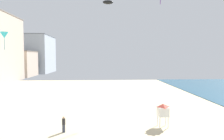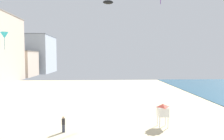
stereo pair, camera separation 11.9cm
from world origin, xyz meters
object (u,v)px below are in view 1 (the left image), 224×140
object	(u,v)px
kite_flyer	(64,123)
kite_cyan_delta	(4,35)
kite_black_parafoil_2	(108,2)
lifeguard_stand	(163,110)

from	to	relation	value
kite_flyer	kite_cyan_delta	world-z (taller)	kite_cyan_delta
kite_cyan_delta	kite_black_parafoil_2	distance (m)	15.91
kite_cyan_delta	kite_black_parafoil_2	bearing A→B (deg)	29.59
kite_flyer	kite_black_parafoil_2	distance (m)	20.30
lifeguard_stand	kite_black_parafoil_2	size ratio (longest dim) A/B	1.56
kite_flyer	lifeguard_stand	size ratio (longest dim) A/B	0.64
lifeguard_stand	kite_cyan_delta	distance (m)	20.61
kite_flyer	lifeguard_stand	xyz separation A→B (m)	(10.50, 1.05, 0.92)
kite_flyer	kite_cyan_delta	xyz separation A→B (m)	(-7.88, 5.08, 9.33)
kite_flyer	kite_black_parafoil_2	size ratio (longest dim) A/B	1.00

